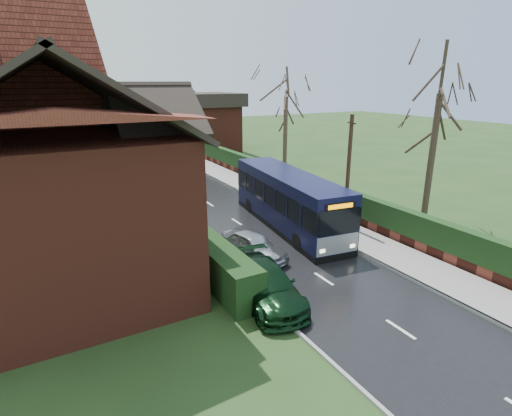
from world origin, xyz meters
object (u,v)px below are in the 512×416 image
bus (289,201)px  car_silver (254,245)px  bus_stop_sign (289,185)px  brick_house (61,166)px  car_green (266,284)px  telegraph_pole (348,173)px

bus → car_silver: (-3.70, -2.72, -0.88)m
bus → bus_stop_sign: bearing=62.5°
brick_house → car_green: bearing=-50.3°
car_green → bus_stop_sign: 9.90m
car_silver → telegraph_pole: size_ratio=0.59×
brick_house → car_silver: brick_house is taller
car_silver → car_green: bearing=-123.2°
car_silver → car_green: 3.77m
car_silver → bus_stop_sign: 6.44m
car_silver → brick_house: bearing=142.6°
brick_house → bus_stop_sign: brick_house is taller
brick_house → telegraph_pole: brick_house is taller
telegraph_pole → brick_house: bearing=-176.6°
car_silver → telegraph_pole: bearing=-2.4°
brick_house → bus_stop_sign: size_ratio=4.90×
bus_stop_sign → telegraph_pole: telegraph_pole is taller
car_silver → car_green: (-1.40, -3.50, 0.05)m
bus → bus_stop_sign: size_ratio=3.41×
car_green → telegraph_pole: telegraph_pole is taller
bus → bus_stop_sign: bus is taller
brick_house → car_silver: bearing=-26.0°
car_green → bus_stop_sign: bearing=61.2°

